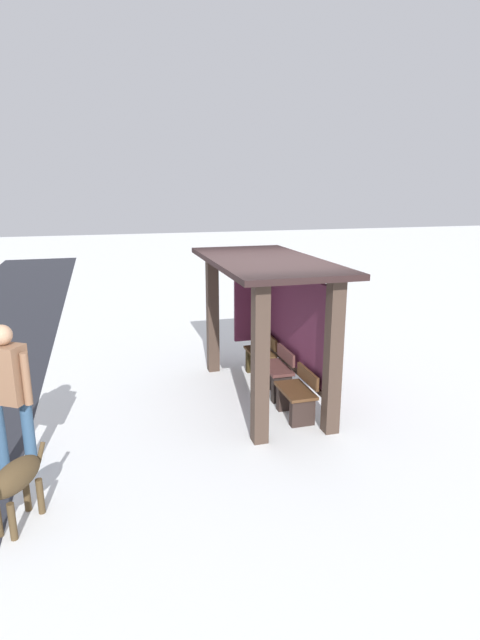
{
  "coord_description": "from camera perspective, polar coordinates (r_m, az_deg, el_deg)",
  "views": [
    {
      "loc": [
        7.11,
        -2.39,
        3.28
      ],
      "look_at": [
        0.16,
        -0.44,
        1.35
      ],
      "focal_mm": 27.97,
      "sensor_mm": 36.0,
      "label": 1
    }
  ],
  "objects": [
    {
      "name": "ground_plane",
      "position": [
        8.19,
        2.66,
        -8.7
      ],
      "size": [
        60.0,
        60.0,
        0.0
      ],
      "primitive_type": "plane",
      "color": "silver"
    },
    {
      "name": "bus_shelter",
      "position": [
        7.81,
        3.66,
        2.2
      ],
      "size": [
        3.37,
        1.62,
        2.24
      ],
      "color": "#3E2F26",
      "rests_on": "ground"
    },
    {
      "name": "bench_left_inside",
      "position": [
        8.88,
        2.4,
        -4.53
      ],
      "size": [
        0.74,
        0.39,
        0.76
      ],
      "color": "#51371D",
      "rests_on": "ground"
    },
    {
      "name": "bench_center_inside",
      "position": [
        8.13,
        4.24,
        -6.35
      ],
      "size": [
        0.74,
        0.36,
        0.77
      ],
      "color": "#54302D",
      "rests_on": "ground"
    },
    {
      "name": "bench_right_inside",
      "position": [
        7.42,
        6.49,
        -8.84
      ],
      "size": [
        0.74,
        0.41,
        0.72
      ],
      "color": "#4F311C",
      "rests_on": "ground"
    },
    {
      "name": "person_walking",
      "position": [
        6.38,
        -25.0,
        -6.9
      ],
      "size": [
        0.45,
        0.57,
        1.8
      ],
      "color": "#8E6448",
      "rests_on": "ground"
    },
    {
      "name": "dog",
      "position": [
        5.54,
        -24.65,
        -16.5
      ],
      "size": [
        0.87,
        0.61,
        0.72
      ],
      "color": "#4E3B24",
      "rests_on": "ground"
    }
  ]
}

